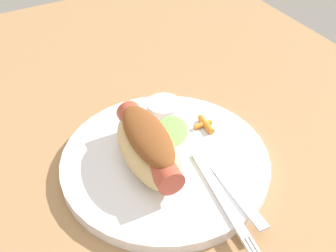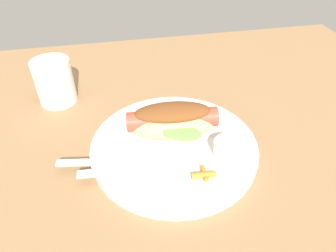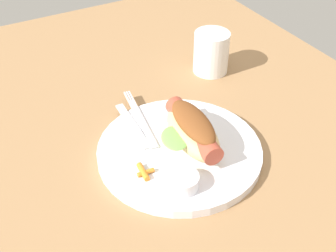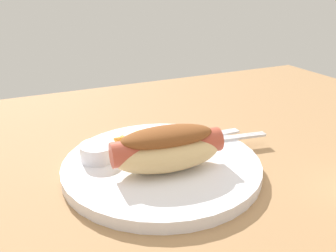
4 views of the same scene
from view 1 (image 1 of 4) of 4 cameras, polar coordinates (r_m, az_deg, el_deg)
name	(u,v)px [view 1 (image 1 of 4)]	position (r cm, az deg, el deg)	size (l,w,h in cm)	color
ground_plane	(170,188)	(55.65, 0.31, -8.22)	(120.00, 90.00, 1.80)	#9E754C
plate	(165,162)	(56.52, -0.38, -4.76)	(27.24, 27.24, 1.60)	white
hot_dog	(148,145)	(53.32, -2.62, -2.56)	(15.03, 10.94, 5.86)	#DBB77A
sauce_ramekin	(164,109)	(61.86, -0.57, 2.29)	(4.93, 4.93, 2.27)	white
fork	(223,200)	(51.25, 7.33, -9.70)	(17.16, 3.85, 0.40)	silver
knife	(232,188)	(52.60, 8.51, -8.18)	(13.33, 1.40, 0.36)	silver
carrot_garnish	(205,124)	(60.46, 4.94, 0.21)	(3.59, 2.75, 0.91)	orange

